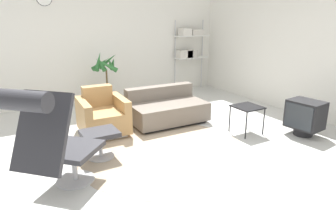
% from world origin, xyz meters
% --- Properties ---
extents(ground_plane, '(12.00, 12.00, 0.00)m').
position_xyz_m(ground_plane, '(0.00, 0.00, 0.00)').
color(ground_plane, silver).
extents(wall_back, '(12.00, 0.09, 2.80)m').
position_xyz_m(wall_back, '(-0.00, 2.99, 1.40)').
color(wall_back, silver).
rests_on(wall_back, ground_plane).
extents(wall_right, '(0.06, 12.00, 2.80)m').
position_xyz_m(wall_right, '(3.18, 0.00, 1.40)').
color(wall_right, silver).
rests_on(wall_right, ground_plane).
extents(round_rug, '(2.48, 2.48, 0.01)m').
position_xyz_m(round_rug, '(-0.01, -0.22, 0.00)').
color(round_rug, tan).
rests_on(round_rug, ground_plane).
extents(lounge_chair, '(1.09, 1.09, 1.25)m').
position_xyz_m(lounge_chair, '(-1.54, -0.64, 0.72)').
color(lounge_chair, '#BCBCC1').
rests_on(lounge_chair, ground_plane).
extents(ottoman, '(0.48, 0.41, 0.38)m').
position_xyz_m(ottoman, '(-0.85, 0.05, 0.28)').
color(ottoman, '#BCBCC1').
rests_on(ottoman, ground_plane).
extents(armchair_red, '(0.76, 0.82, 0.75)m').
position_xyz_m(armchair_red, '(-0.53, 0.91, 0.29)').
color(armchair_red, silver).
rests_on(armchair_red, ground_plane).
extents(couch_low, '(1.36, 0.85, 0.62)m').
position_xyz_m(couch_low, '(0.66, 0.88, 0.24)').
color(couch_low, black).
rests_on(couch_low, ground_plane).
extents(side_table, '(0.43, 0.43, 0.46)m').
position_xyz_m(side_table, '(1.53, -0.27, 0.41)').
color(side_table, black).
rests_on(side_table, ground_plane).
extents(crt_television, '(0.47, 0.56, 0.58)m').
position_xyz_m(crt_television, '(2.28, -0.80, 0.32)').
color(crt_television, black).
rests_on(crt_television, ground_plane).
extents(potted_plant, '(0.59, 0.61, 1.18)m').
position_xyz_m(potted_plant, '(0.03, 2.33, 0.50)').
color(potted_plant, brown).
rests_on(potted_plant, ground_plane).
extents(shelf_unit, '(0.90, 0.28, 1.79)m').
position_xyz_m(shelf_unit, '(2.39, 2.77, 1.16)').
color(shelf_unit, '#BCBCC1').
rests_on(shelf_unit, ground_plane).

